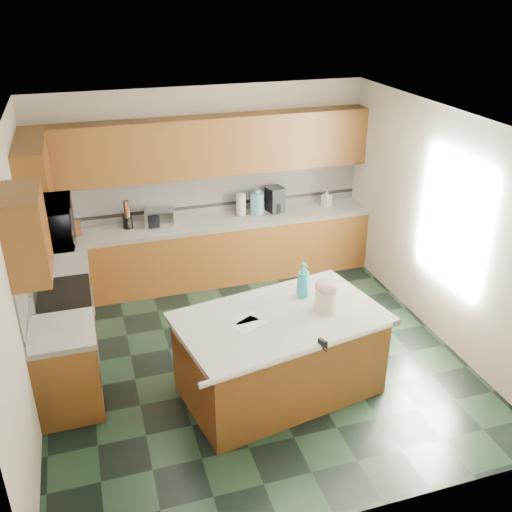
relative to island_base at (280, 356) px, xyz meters
name	(u,v)px	position (x,y,z in m)	size (l,w,h in m)	color
floor	(253,357)	(-0.10, 0.64, -0.43)	(4.60, 4.60, 0.00)	black
ceiling	(252,124)	(-0.10, 0.64, 2.27)	(4.60, 4.60, 0.00)	white
wall_back	(204,184)	(-0.10, 2.96, 0.92)	(4.60, 0.04, 2.70)	#EDE3CC
wall_front	(348,387)	(-0.10, -1.68, 0.92)	(4.60, 0.04, 2.70)	#EDE3CC
wall_left	(18,284)	(-2.42, 0.64, 0.92)	(0.04, 4.60, 2.70)	#EDE3CC
wall_right	(443,227)	(2.22, 0.64, 0.92)	(0.04, 4.60, 2.70)	#EDE3CC
back_base_cab	(212,253)	(-0.10, 2.64, 0.00)	(4.60, 0.60, 0.86)	#3E1B08
back_countertop	(210,223)	(-0.10, 2.64, 0.46)	(4.60, 0.64, 0.06)	silver
back_upper_cab	(205,146)	(-0.10, 2.77, 1.51)	(4.60, 0.33, 0.78)	#3E1B08
back_backsplash	(205,193)	(-0.10, 2.93, 0.81)	(4.60, 0.02, 0.63)	silver
back_accent_band	(206,206)	(-0.10, 2.92, 0.61)	(4.60, 0.01, 0.05)	black
left_base_cab_rear	(66,297)	(-2.10, 1.93, 0.00)	(0.60, 0.82, 0.86)	#3E1B08
left_counter_rear	(60,264)	(-2.10, 1.93, 0.46)	(0.64, 0.82, 0.06)	silver
left_base_cab_front	(68,371)	(-2.10, 0.40, 0.00)	(0.60, 0.72, 0.86)	#3E1B08
left_counter_front	(61,332)	(-2.10, 0.40, 0.46)	(0.64, 0.72, 0.06)	silver
left_backsplash	(27,269)	(-2.39, 1.19, 0.81)	(0.02, 2.30, 0.63)	silver
left_accent_band	(30,285)	(-2.38, 1.19, 0.61)	(0.01, 2.30, 0.05)	black
left_upper_cab_rear	(34,177)	(-2.23, 2.06, 1.51)	(0.33, 1.09, 0.78)	#3E1B08
left_upper_cab_front	(27,234)	(-2.23, 0.40, 1.51)	(0.33, 0.72, 0.78)	#3E1B08
range_body	(67,331)	(-2.10, 1.14, 0.01)	(0.60, 0.76, 0.88)	#B7B7BC
range_oven_door	(94,330)	(-1.81, 1.14, -0.03)	(0.02, 0.68, 0.55)	black
range_cooktop	(60,295)	(-2.10, 1.14, 0.47)	(0.62, 0.78, 0.04)	black
range_handle	(93,300)	(-1.78, 1.14, 0.35)	(0.02, 0.02, 0.66)	#B7B7BC
range_backguard	(33,288)	(-2.36, 1.14, 0.59)	(0.06, 0.76, 0.18)	#B7B7BC
microwave	(48,223)	(-2.10, 1.14, 1.30)	(0.73, 0.50, 0.41)	#B7B7BC
island_base	(280,356)	(0.00, 0.00, 0.00)	(1.94, 1.11, 0.86)	#3E1B08
island_top	(281,319)	(0.00, 0.00, 0.46)	(2.04, 1.21, 0.06)	silver
island_bullnose	(303,353)	(0.00, -0.60, 0.46)	(0.06, 0.06, 2.04)	silver
treat_jar	(326,300)	(0.47, -0.02, 0.61)	(0.23, 0.23, 0.24)	beige
treat_jar_lid	(327,286)	(0.47, -0.02, 0.76)	(0.25, 0.25, 0.15)	#E9A4B2
treat_jar_knob	(327,282)	(0.47, -0.02, 0.81)	(0.03, 0.03, 0.08)	tan
treat_jar_knob_end_l	(323,282)	(0.43, -0.02, 0.81)	(0.04, 0.04, 0.04)	tan
treat_jar_knob_end_r	(331,281)	(0.51, -0.02, 0.81)	(0.04, 0.04, 0.04)	tan
soap_bottle_island	(303,280)	(0.36, 0.32, 0.68)	(0.15, 0.15, 0.39)	teal
paper_sheet_a	(249,325)	(-0.35, -0.05, 0.49)	(0.28, 0.21, 0.00)	white
paper_sheet_b	(245,318)	(-0.35, 0.07, 0.49)	(0.24, 0.18, 0.00)	white
clamp_body	(323,344)	(0.20, -0.58, 0.50)	(0.03, 0.10, 0.09)	black
clamp_handle	(325,349)	(0.20, -0.64, 0.48)	(0.02, 0.02, 0.07)	black
knife_block	(77,228)	(-1.87, 2.69, 0.59)	(0.11, 0.09, 0.20)	#472814
utensil_crock	(128,223)	(-1.21, 2.72, 0.57)	(0.13, 0.13, 0.16)	black
utensil_bundle	(126,209)	(-1.21, 2.72, 0.77)	(0.07, 0.07, 0.23)	#472814
toaster_oven	(160,218)	(-0.79, 2.69, 0.60)	(0.39, 0.26, 0.22)	#B7B7BC
toaster_oven_door	(161,221)	(-0.79, 2.56, 0.60)	(0.35, 0.01, 0.18)	black
paper_towel	(241,204)	(0.37, 2.74, 0.64)	(0.14, 0.14, 0.31)	white
paper_towel_base	(241,214)	(0.37, 2.74, 0.50)	(0.20, 0.20, 0.01)	#B7B7BC
water_jug	(257,203)	(0.60, 2.70, 0.65)	(0.19, 0.19, 0.32)	#669CBA
water_jug_neck	(257,191)	(0.60, 2.70, 0.83)	(0.09, 0.09, 0.05)	#669CBA
coffee_maker	(275,199)	(0.88, 2.72, 0.67)	(0.21, 0.23, 0.36)	black
coffee_carafe	(276,208)	(0.88, 2.67, 0.56)	(0.15, 0.15, 0.15)	black
soap_bottle_back	(327,198)	(1.67, 2.69, 0.62)	(0.12, 0.12, 0.26)	white
soap_back_cap	(327,188)	(1.67, 2.69, 0.76)	(0.02, 0.02, 0.03)	red
window_light_proxy	(453,221)	(2.19, 0.44, 1.07)	(0.02, 1.40, 1.10)	white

